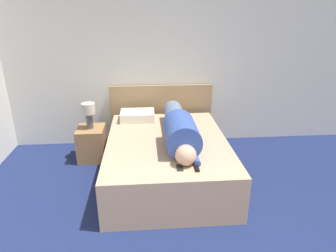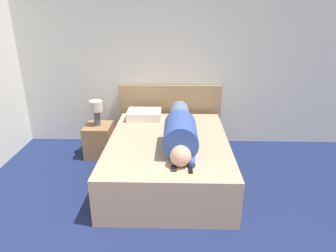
% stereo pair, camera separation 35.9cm
% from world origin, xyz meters
% --- Properties ---
extents(wall_back, '(6.29, 0.06, 2.60)m').
position_xyz_m(wall_back, '(0.00, 3.92, 1.30)').
color(wall_back, silver).
rests_on(wall_back, ground_plane).
extents(bed, '(1.52, 2.03, 0.55)m').
position_xyz_m(bed, '(-0.15, 2.68, 0.27)').
color(bed, tan).
rests_on(bed, ground_plane).
extents(headboard, '(1.64, 0.04, 0.98)m').
position_xyz_m(headboard, '(-0.15, 3.85, 0.49)').
color(headboard, tan).
rests_on(headboard, ground_plane).
extents(nightstand, '(0.39, 0.45, 0.49)m').
position_xyz_m(nightstand, '(-1.22, 3.33, 0.24)').
color(nightstand, olive).
rests_on(nightstand, ground_plane).
extents(table_lamp, '(0.19, 0.19, 0.38)m').
position_xyz_m(table_lamp, '(-1.22, 3.33, 0.74)').
color(table_lamp, '#4C4C51').
rests_on(table_lamp, nightstand).
extents(person_lying, '(0.40, 1.62, 0.40)m').
position_xyz_m(person_lying, '(0.00, 2.62, 0.72)').
color(person_lying, tan).
rests_on(person_lying, bed).
extents(pillow_near_headboard, '(0.50, 0.37, 0.13)m').
position_xyz_m(pillow_near_headboard, '(-0.53, 3.46, 0.61)').
color(pillow_near_headboard, silver).
rests_on(pillow_near_headboard, bed).
extents(tv_remote, '(0.04, 0.15, 0.02)m').
position_xyz_m(tv_remote, '(0.10, 1.92, 0.56)').
color(tv_remote, black).
rests_on(tv_remote, bed).
extents(cell_phone, '(0.06, 0.13, 0.01)m').
position_xyz_m(cell_phone, '(-0.07, 1.94, 0.56)').
color(cell_phone, black).
rests_on(cell_phone, bed).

